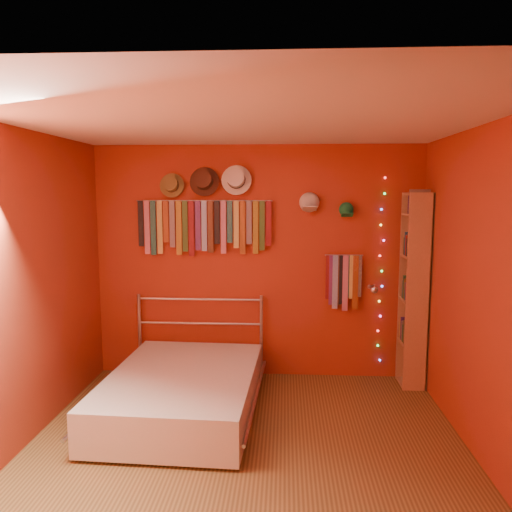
% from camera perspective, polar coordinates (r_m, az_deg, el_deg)
% --- Properties ---
extents(ground, '(3.50, 3.50, 0.00)m').
position_cam_1_polar(ground, '(4.10, -1.30, -21.92)').
color(ground, brown).
rests_on(ground, ground).
extents(back_wall, '(3.50, 0.02, 2.50)m').
position_cam_1_polar(back_wall, '(5.38, 0.16, -0.73)').
color(back_wall, maroon).
rests_on(back_wall, ground).
extents(right_wall, '(0.02, 3.50, 2.50)m').
position_cam_1_polar(right_wall, '(3.93, 25.10, -4.46)').
color(right_wall, maroon).
rests_on(right_wall, ground).
extents(left_wall, '(0.02, 3.50, 2.50)m').
position_cam_1_polar(left_wall, '(4.18, -26.08, -3.83)').
color(left_wall, maroon).
rests_on(left_wall, ground).
extents(ceiling, '(3.50, 3.50, 0.02)m').
position_cam_1_polar(ceiling, '(3.61, -1.42, 15.20)').
color(ceiling, white).
rests_on(ceiling, back_wall).
extents(tie_rack, '(1.45, 0.03, 0.59)m').
position_cam_1_polar(tie_rack, '(5.33, -6.05, 3.60)').
color(tie_rack, '#AAAAAE').
rests_on(tie_rack, back_wall).
extents(small_tie_rack, '(0.40, 0.03, 0.60)m').
position_cam_1_polar(small_tie_rack, '(5.37, 9.96, -2.61)').
color(small_tie_rack, '#AAAAAE').
rests_on(small_tie_rack, back_wall).
extents(fedora_olive, '(0.26, 0.14, 0.26)m').
position_cam_1_polar(fedora_olive, '(5.36, -9.67, 8.05)').
color(fedora_olive, olive).
rests_on(fedora_olive, back_wall).
extents(fedora_brown, '(0.31, 0.17, 0.31)m').
position_cam_1_polar(fedora_brown, '(5.29, -5.99, 8.56)').
color(fedora_brown, '#402217').
rests_on(fedora_brown, back_wall).
extents(fedora_white, '(0.32, 0.17, 0.31)m').
position_cam_1_polar(fedora_white, '(5.24, -2.29, 8.77)').
color(fedora_white, silver).
rests_on(fedora_white, back_wall).
extents(cap_white, '(0.19, 0.24, 0.19)m').
position_cam_1_polar(cap_white, '(5.27, 6.11, 6.09)').
color(cap_white, beige).
rests_on(cap_white, back_wall).
extents(cap_green, '(0.16, 0.21, 0.16)m').
position_cam_1_polar(cap_green, '(5.31, 10.27, 5.24)').
color(cap_green, '#19743C').
rests_on(cap_green, back_wall).
extents(fairy_lights, '(0.06, 0.02, 1.98)m').
position_cam_1_polar(fairy_lights, '(5.44, 14.10, -1.68)').
color(fairy_lights, '#FF3333').
rests_on(fairy_lights, back_wall).
extents(reading_lamp, '(0.08, 0.34, 0.10)m').
position_cam_1_polar(reading_lamp, '(5.23, 13.29, -3.70)').
color(reading_lamp, '#AAAAAE').
rests_on(reading_lamp, back_wall).
extents(bookshelf, '(0.25, 0.34, 2.00)m').
position_cam_1_polar(bookshelf, '(5.37, 18.01, -3.62)').
color(bookshelf, '#A07248').
rests_on(bookshelf, ground).
extents(bed, '(1.44, 1.90, 0.91)m').
position_cam_1_polar(bed, '(4.72, -8.38, -15.07)').
color(bed, '#AAAAAE').
rests_on(bed, ground).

